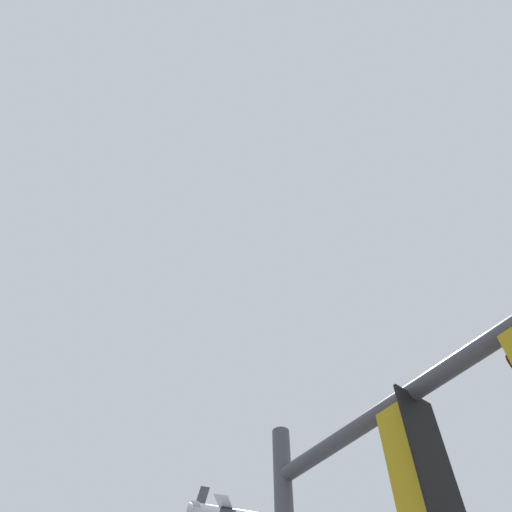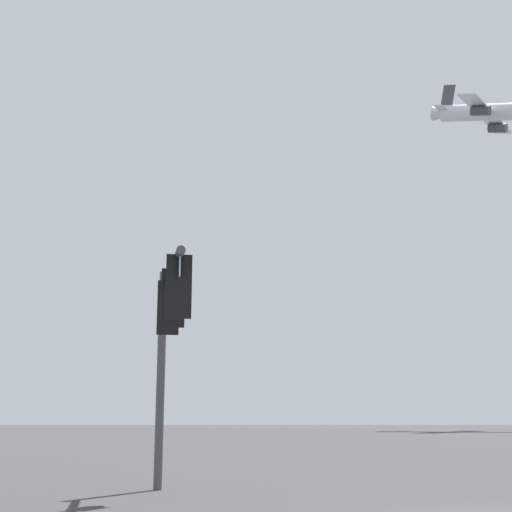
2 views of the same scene
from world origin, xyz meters
TOP-DOWN VIEW (x-y plane):
  - signal_pole_near at (-3.70, -6.83)m, footprint 5.22×1.25m

SIDE VIEW (x-z plane):
  - signal_pole_near at x=-3.70m, z-range 1.24..6.84m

